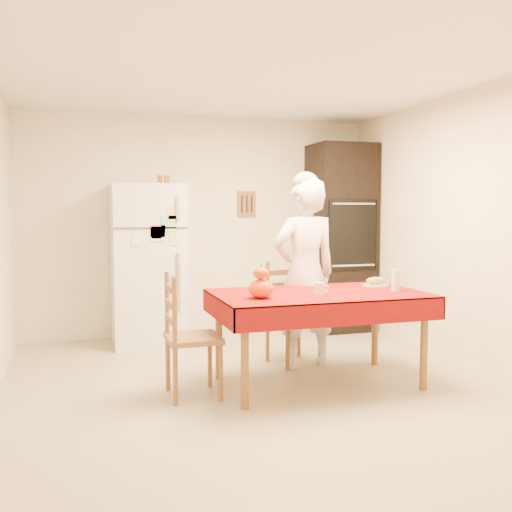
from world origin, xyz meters
name	(u,v)px	position (x,y,z in m)	size (l,w,h in m)	color
floor	(260,390)	(0.00, 0.00, 0.00)	(4.50, 4.50, 0.00)	tan
room_shell	(260,185)	(0.00, 0.00, 1.62)	(4.02, 4.52, 2.51)	white
refrigerator	(148,265)	(-0.65, 1.88, 0.85)	(0.75, 0.74, 1.70)	white
oven_cabinet	(341,238)	(1.63, 1.93, 1.10)	(0.70, 0.62, 2.20)	black
dining_table	(318,301)	(0.50, 0.00, 0.69)	(1.70, 1.00, 0.76)	brown
chair_far	(290,309)	(0.52, 0.72, 0.51)	(0.50, 0.48, 0.95)	brown
chair_left	(185,331)	(-0.60, 0.01, 0.51)	(0.40, 0.42, 0.95)	brown
seated_woman	(305,273)	(0.60, 0.54, 0.86)	(0.62, 0.41, 1.71)	silver
coffee_mug	(320,289)	(0.45, -0.14, 0.81)	(0.08, 0.08, 0.10)	white
pumpkin_lower	(261,289)	(-0.04, -0.15, 0.83)	(0.20, 0.20, 0.15)	#C85004
pumpkin_upper	(261,273)	(-0.04, -0.15, 0.95)	(0.12, 0.12, 0.09)	#E75005
wine_glass	(396,280)	(1.14, -0.11, 0.85)	(0.07, 0.07, 0.18)	silver
bread_plate	(376,285)	(1.13, 0.20, 0.77)	(0.24, 0.24, 0.02)	white
bread_loaf	(376,281)	(1.13, 0.20, 0.81)	(0.18, 0.10, 0.06)	#976D4A
spice_jar_left	(160,180)	(-0.51, 1.93, 1.75)	(0.05, 0.05, 0.10)	brown
spice_jar_mid	(168,180)	(-0.42, 1.93, 1.75)	(0.05, 0.05, 0.10)	#98631B
spice_jar_right	(166,180)	(-0.44, 1.93, 1.75)	(0.05, 0.05, 0.10)	#994B1B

